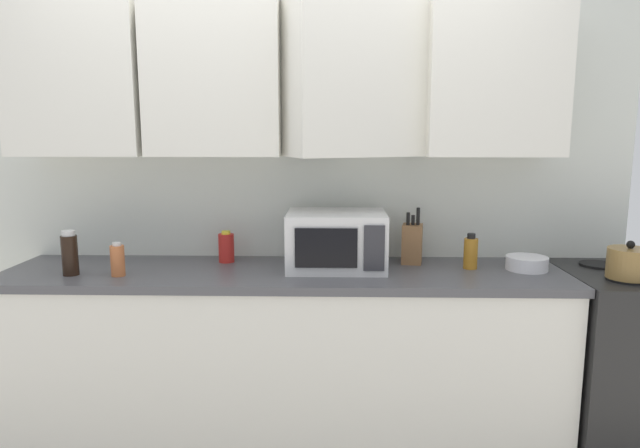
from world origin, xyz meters
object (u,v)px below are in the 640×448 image
at_px(bottle_spice_jar, 118,260).
at_px(bottle_soy_dark, 70,254).
at_px(knife_block, 412,243).
at_px(microwave, 336,240).
at_px(stove_range, 639,362).
at_px(bottle_red_sauce, 226,247).
at_px(bottle_amber_vinegar, 471,253).
at_px(bowl_ceramic_small, 527,263).
at_px(kettle, 629,263).

xyz_separation_m(bottle_spice_jar, bottle_soy_dark, (-0.23, 0.01, 0.03)).
height_order(knife_block, bottle_soy_dark, knife_block).
bearing_deg(knife_block, bottle_soy_dark, -170.10).
bearing_deg(bottle_spice_jar, microwave, 9.59).
xyz_separation_m(stove_range, knife_block, (-1.10, 0.18, 0.55)).
relative_size(knife_block, bottle_red_sauce, 1.77).
relative_size(microwave, bottle_amber_vinegar, 2.73).
bearing_deg(bowl_ceramic_small, stove_range, -5.25).
height_order(bottle_red_sauce, bottle_soy_dark, bottle_soy_dark).
distance_m(stove_range, bottle_red_sauce, 2.14).
distance_m(microwave, bottle_red_sauce, 0.59).
xyz_separation_m(stove_range, bottle_amber_vinegar, (-0.83, 0.07, 0.53)).
bearing_deg(stove_range, bottle_red_sauce, 174.99).
distance_m(bottle_red_sauce, bottle_amber_vinegar, 1.24).
height_order(microwave, bowl_ceramic_small, microwave).
bearing_deg(bottle_spice_jar, kettle, -0.63).
relative_size(microwave, bottle_spice_jar, 3.01).
height_order(kettle, microwave, microwave).
bearing_deg(knife_block, bottle_amber_vinegar, -22.26).
relative_size(kettle, bottle_spice_jar, 1.18).
distance_m(kettle, microwave, 1.34).
bearing_deg(bottle_red_sauce, bottle_amber_vinegar, -5.08).
distance_m(stove_range, bottle_soy_dark, 2.80).
xyz_separation_m(kettle, bottle_soy_dark, (-2.58, 0.04, 0.02)).
xyz_separation_m(knife_block, bottle_soy_dark, (-1.64, -0.29, -0.00)).
bearing_deg(stove_range, knife_block, 170.59).
height_order(stove_range, kettle, kettle).
distance_m(kettle, knife_block, 0.99).
relative_size(bottle_red_sauce, bottle_amber_vinegar, 0.93).
distance_m(kettle, bottle_amber_vinegar, 0.69).
bearing_deg(bowl_ceramic_small, kettle, -26.15).
xyz_separation_m(knife_block, bottle_spice_jar, (-1.41, -0.30, -0.03)).
xyz_separation_m(bottle_red_sauce, bottle_soy_dark, (-0.68, -0.28, 0.03)).
distance_m(bottle_red_sauce, bottle_spice_jar, 0.54).
bearing_deg(knife_block, bowl_ceramic_small, -13.60).
height_order(stove_range, bottle_red_sauce, bottle_red_sauce).
xyz_separation_m(stove_range, microwave, (-1.49, 0.06, 0.59)).
distance_m(microwave, bottle_spice_jar, 1.04).
bearing_deg(bottle_amber_vinegar, knife_block, 157.74).
height_order(stove_range, bottle_amber_vinegar, bottle_amber_vinegar).
distance_m(bottle_red_sauce, bowl_ceramic_small, 1.51).
distance_m(bottle_amber_vinegar, bottle_spice_jar, 1.70).
relative_size(kettle, bottle_amber_vinegar, 1.07).
bearing_deg(kettle, bottle_amber_vinegar, 162.27).
bearing_deg(microwave, stove_range, -2.25).
relative_size(stove_range, microwave, 1.90).
xyz_separation_m(bottle_amber_vinegar, bottle_spice_jar, (-1.69, -0.19, -0.01)).
xyz_separation_m(microwave, bottle_spice_jar, (-1.02, -0.17, -0.07)).
distance_m(stove_range, kettle, 0.57).
distance_m(kettle, bottle_spice_jar, 2.35).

